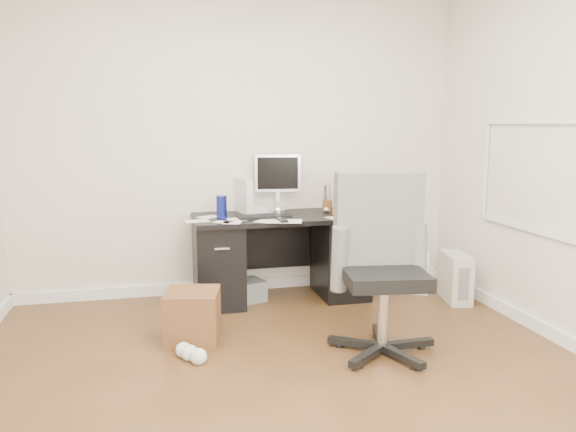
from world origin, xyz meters
name	(u,v)px	position (x,y,z in m)	size (l,w,h in m)	color
ground	(292,385)	(0.00, 0.00, 0.00)	(4.00, 4.00, 0.00)	#492F17
room_shell	(296,102)	(0.03, 0.03, 1.66)	(4.02, 4.02, 2.71)	silver
desk	(281,255)	(0.30, 1.65, 0.40)	(1.50, 0.70, 0.75)	black
loose_papers	(259,217)	(0.10, 1.60, 0.75)	(1.10, 0.60, 0.00)	silver
lcd_monitor	(278,182)	(0.33, 1.91, 1.01)	(0.42, 0.24, 0.52)	silver
keyboard	(264,217)	(0.13, 1.54, 0.76)	(0.45, 0.15, 0.03)	black
computer_mouse	(326,210)	(0.72, 1.68, 0.78)	(0.06, 0.06, 0.06)	silver
travel_mug	(222,207)	(-0.22, 1.57, 0.85)	(0.09, 0.09, 0.20)	navy
white_binder	(244,195)	(0.01, 1.86, 0.91)	(0.13, 0.27, 0.31)	silver
magazine_file	(350,193)	(0.99, 1.81, 0.91)	(0.14, 0.27, 0.32)	#AB8152
pen_cup	(327,198)	(0.76, 1.77, 0.87)	(0.10, 0.10, 0.24)	#512F17
yellow_book	(346,214)	(0.83, 1.47, 0.77)	(0.20, 0.25, 0.04)	yellow
paper_remote	(285,220)	(0.27, 1.35, 0.76)	(0.28, 0.22, 0.02)	silver
office_chair	(384,266)	(0.71, 0.32, 0.61)	(0.69, 0.69, 1.21)	#575957
pc_tower	(456,277)	(1.78, 1.25, 0.21)	(0.19, 0.42, 0.42)	#AEAB9D
shopping_bag	(414,273)	(1.52, 1.54, 0.18)	(0.27, 0.19, 0.36)	silver
wicker_basket	(193,316)	(-0.52, 0.83, 0.18)	(0.37, 0.37, 0.37)	#533419
desk_printer	(245,291)	(-0.02, 1.65, 0.09)	(0.31, 0.25, 0.18)	slate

